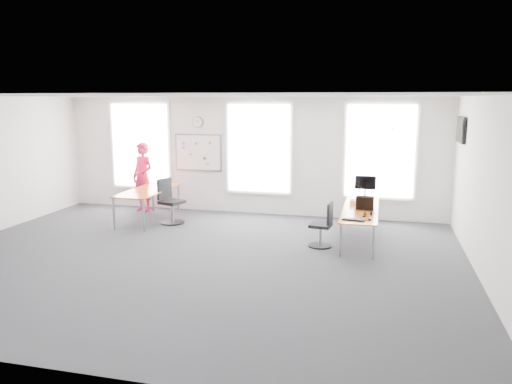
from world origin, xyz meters
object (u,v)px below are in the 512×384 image
(desk_right, at_px, (360,211))
(headphones, at_px, (368,213))
(desk_left, at_px, (148,192))
(chair_left, at_px, (170,204))
(person, at_px, (143,177))
(monitor, at_px, (365,185))
(chair_right, at_px, (323,227))
(keyboard, at_px, (354,220))

(desk_right, height_order, headphones, headphones)
(desk_right, height_order, desk_left, desk_left)
(desk_left, relative_size, chair_left, 1.99)
(person, xyz_separation_m, monitor, (5.73, -0.18, 0.07))
(chair_right, relative_size, monitor, 1.71)
(keyboard, relative_size, monitor, 0.80)
(desk_left, height_order, person, person)
(desk_right, distance_m, keyboard, 1.07)
(chair_left, relative_size, monitor, 2.01)
(chair_left, height_order, person, person)
(keyboard, bearing_deg, monitor, 98.08)
(desk_left, distance_m, keyboard, 5.21)
(chair_right, bearing_deg, chair_left, -99.75)
(chair_right, height_order, keyboard, chair_right)
(keyboard, height_order, headphones, headphones)
(keyboard, bearing_deg, chair_right, 163.03)
(desk_right, xyz_separation_m, chair_right, (-0.70, -0.74, -0.22))
(headphones, bearing_deg, keyboard, -98.77)
(person, distance_m, keyboard, 6.09)
(chair_right, bearing_deg, desk_left, -98.40)
(chair_right, relative_size, person, 0.50)
(chair_right, xyz_separation_m, chair_left, (-3.79, 1.08, 0.07))
(chair_right, relative_size, chair_left, 0.85)
(headphones, bearing_deg, person, 178.82)
(person, distance_m, headphones, 6.14)
(keyboard, bearing_deg, desk_right, 97.04)
(desk_left, height_order, monitor, monitor)
(keyboard, distance_m, headphones, 0.57)
(desk_left, xyz_separation_m, headphones, (5.24, -0.95, -0.01))
(chair_right, bearing_deg, person, -106.41)
(chair_left, bearing_deg, desk_right, -76.68)
(desk_left, height_order, keyboard, desk_left)
(chair_right, bearing_deg, headphones, 108.17)
(desk_left, bearing_deg, monitor, 8.36)
(person, bearing_deg, desk_right, 8.96)
(chair_left, height_order, headphones, chair_left)
(desk_left, relative_size, chair_right, 2.33)
(person, relative_size, keyboard, 4.31)
(desk_left, bearing_deg, keyboard, -16.37)
(chair_left, distance_m, keyboard, 4.63)
(monitor, bearing_deg, person, 177.70)
(desk_right, height_order, chair_right, chair_right)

